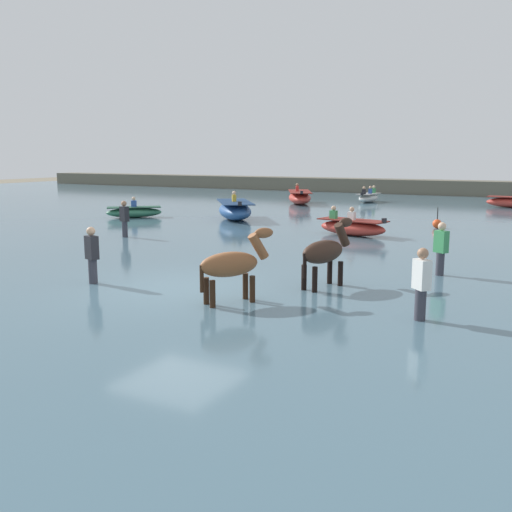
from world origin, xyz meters
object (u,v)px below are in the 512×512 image
object	(u,v)px
horse_trailing_dark_bay	(325,253)
boat_near_port	(369,197)
boat_far_offshore	(134,212)
boat_far_inshore	(300,197)
boat_mid_outer	(235,210)
person_spectator_far	(92,260)
channel_buoy	(437,224)
boat_mid_channel	(352,227)
person_wading_close	(441,253)
horse_lead_chestnut	(232,266)
person_wading_mid	(125,222)
person_onlooker_left	(421,290)

from	to	relation	value
horse_trailing_dark_bay	boat_near_port	xyz separation A→B (m)	(-6.36, 23.57, -0.48)
boat_far_offshore	boat_far_inshore	bearing A→B (deg)	71.16
boat_near_port	boat_mid_outer	size ratio (longest dim) A/B	0.64
person_spectator_far	channel_buoy	distance (m)	15.09
boat_mid_channel	boat_far_inshore	bearing A→B (deg)	121.96
horse_trailing_dark_bay	person_spectator_far	size ratio (longest dim) A/B	1.12
boat_mid_channel	person_spectator_far	bearing A→B (deg)	-103.87
horse_trailing_dark_bay	person_wading_close	distance (m)	3.29
boat_mid_outer	channel_buoy	size ratio (longest dim) A/B	4.66
horse_lead_chestnut	person_wading_mid	size ratio (longest dim) A/B	1.10
person_spectator_far	channel_buoy	size ratio (longest dim) A/B	1.93
horse_trailing_dark_bay	person_spectator_far	xyz separation A→B (m)	(-4.86, -2.17, -0.21)
boat_far_inshore	channel_buoy	size ratio (longest dim) A/B	5.12
horse_lead_chestnut	person_spectator_far	bearing A→B (deg)	-179.81
boat_near_port	boat_mid_channel	xyz separation A→B (m)	(4.12, -15.14, 0.01)
boat_far_offshore	channel_buoy	distance (m)	13.83
horse_trailing_dark_bay	boat_near_port	world-z (taller)	horse_trailing_dark_bay
boat_near_port	channel_buoy	world-z (taller)	boat_near_port
horse_lead_chestnut	boat_mid_outer	world-z (taller)	horse_lead_chestnut
boat_far_inshore	person_spectator_far	distance (m)	23.11
person_wading_mid	boat_far_inshore	bearing A→B (deg)	91.30
horse_trailing_dark_bay	boat_far_offshore	distance (m)	16.46
person_wading_close	boat_mid_outer	bearing A→B (deg)	142.08
boat_near_port	person_onlooker_left	distance (m)	26.70
horse_lead_chestnut	boat_near_port	bearing A→B (deg)	101.52
horse_lead_chestnut	boat_near_port	distance (m)	26.26
boat_mid_outer	person_wading_mid	bearing A→B (deg)	-94.40
boat_mid_outer	person_spectator_far	xyz separation A→B (m)	(3.95, -13.20, 0.14)
horse_lead_chestnut	channel_buoy	bearing A→B (deg)	85.08
channel_buoy	person_onlooker_left	bearing A→B (deg)	-80.19
boat_mid_outer	boat_far_offshore	distance (m)	4.92
horse_lead_chestnut	boat_far_offshore	size ratio (longest dim) A/B	0.71
boat_mid_channel	person_wading_mid	world-z (taller)	person_wading_mid
person_spectator_far	horse_lead_chestnut	bearing A→B (deg)	0.19
boat_far_offshore	channel_buoy	bearing A→B (deg)	10.97
boat_far_offshore	person_wading_mid	distance (m)	6.78
person_wading_close	horse_lead_chestnut	bearing A→B (deg)	-123.51
boat_mid_outer	boat_mid_channel	distance (m)	7.07
horse_trailing_dark_bay	person_onlooker_left	world-z (taller)	horse_trailing_dark_bay
person_onlooker_left	channel_buoy	size ratio (longest dim) A/B	1.93
boat_near_port	person_wading_mid	distance (m)	19.73
horse_lead_chestnut	person_spectator_far	world-z (taller)	horse_lead_chestnut
horse_lead_chestnut	person_onlooker_left	bearing A→B (deg)	8.42
horse_lead_chestnut	person_wading_mid	world-z (taller)	horse_lead_chestnut
person_wading_mid	channel_buoy	distance (m)	12.40
person_wading_mid	channel_buoy	xyz separation A→B (m)	(9.46, 8.01, -0.37)
person_wading_close	channel_buoy	size ratio (longest dim) A/B	1.93
boat_mid_channel	person_spectator_far	size ratio (longest dim) A/B	1.73
boat_far_inshore	boat_mid_channel	bearing A→B (deg)	-58.04
boat_near_port	boat_mid_channel	distance (m)	15.69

